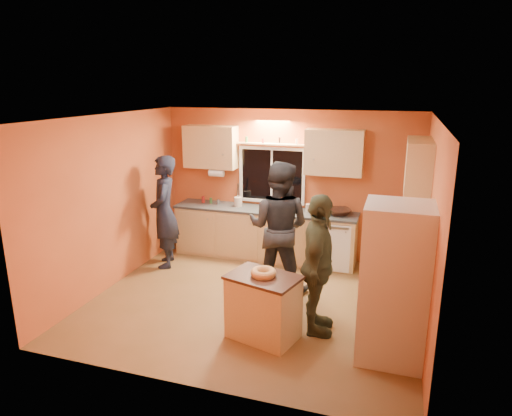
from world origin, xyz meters
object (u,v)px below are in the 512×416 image
at_px(refrigerator, 394,283).
at_px(person_left, 164,212).
at_px(person_right, 318,266).
at_px(island, 263,306).
at_px(person_center, 279,227).

distance_m(refrigerator, person_left, 4.08).
xyz_separation_m(person_left, person_right, (2.84, -1.38, -0.06)).
height_order(island, person_right, person_right).
bearing_deg(person_right, refrigerator, -112.74).
height_order(person_center, person_right, person_center).
xyz_separation_m(island, person_right, (0.59, 0.33, 0.48)).
relative_size(person_left, person_right, 1.07).
relative_size(refrigerator, person_right, 1.01).
xyz_separation_m(refrigerator, island, (-1.49, -0.06, -0.49)).
distance_m(island, person_left, 2.87).
height_order(person_left, person_right, person_left).
xyz_separation_m(refrigerator, person_right, (-0.90, 0.27, -0.01)).
height_order(refrigerator, person_right, refrigerator).
bearing_deg(person_left, refrigerator, 42.74).
bearing_deg(person_right, person_center, 30.72).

